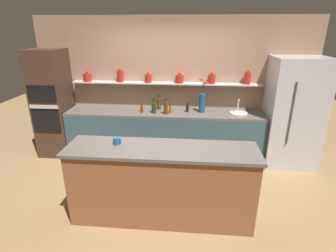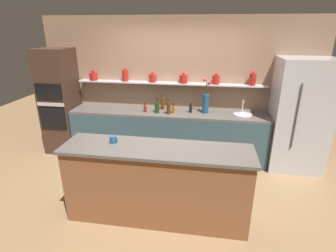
{
  "view_description": "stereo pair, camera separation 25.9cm",
  "coord_description": "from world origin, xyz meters",
  "views": [
    {
      "loc": [
        0.34,
        -3.39,
        2.4
      ],
      "look_at": [
        0.0,
        0.35,
        0.97
      ],
      "focal_mm": 28.0,
      "sensor_mm": 36.0,
      "label": 1
    },
    {
      "loc": [
        0.59,
        -3.36,
        2.4
      ],
      "look_at": [
        0.0,
        0.35,
        0.97
      ],
      "focal_mm": 28.0,
      "sensor_mm": 36.0,
      "label": 2
    }
  ],
  "objects": [
    {
      "name": "flower_vase",
      "position": [
        0.55,
        1.27,
        1.13
      ],
      "size": [
        0.14,
        0.11,
        0.64
      ],
      "color": "navy",
      "rests_on": "back_counter_unit"
    },
    {
      "name": "bottle_sauce_2",
      "position": [
        -0.55,
        1.15,
        0.99
      ],
      "size": [
        0.06,
        0.06,
        0.17
      ],
      "color": "maroon",
      "rests_on": "back_counter_unit"
    },
    {
      "name": "coffee_mug",
      "position": [
        -0.57,
        -0.47,
        1.07
      ],
      "size": [
        0.1,
        0.08,
        0.09
      ],
      "color": "#235184",
      "rests_on": "island_counter"
    },
    {
      "name": "ground_plane",
      "position": [
        0.0,
        0.0,
        0.0
      ],
      "size": [
        12.0,
        12.0,
        0.0
      ],
      "primitive_type": "plane",
      "color": "olive"
    },
    {
      "name": "oven_tower",
      "position": [
        -2.3,
        1.24,
        1.02
      ],
      "size": [
        0.61,
        0.64,
        2.03
      ],
      "color": "#3D281E",
      "rests_on": "ground_plane"
    },
    {
      "name": "back_wall_unit",
      "position": [
        -0.0,
        1.6,
        1.3
      ],
      "size": [
        5.2,
        0.28,
        2.6
      ],
      "color": "#937056",
      "rests_on": "ground_plane"
    },
    {
      "name": "back_counter_unit",
      "position": [
        -0.15,
        1.24,
        0.46
      ],
      "size": [
        3.65,
        0.62,
        0.92
      ],
      "color": "#334C56",
      "rests_on": "ground_plane"
    },
    {
      "name": "bottle_spirit_4",
      "position": [
        -0.27,
        1.38,
        1.03
      ],
      "size": [
        0.07,
        0.07,
        0.27
      ],
      "color": "#4C2D0C",
      "rests_on": "back_counter_unit"
    },
    {
      "name": "refrigerator",
      "position": [
        2.15,
        1.2,
        0.97
      ],
      "size": [
        0.9,
        0.73,
        1.94
      ],
      "color": "#B7B7BC",
      "rests_on": "ground_plane"
    },
    {
      "name": "bottle_wine_3",
      "position": [
        -0.33,
        1.14,
        1.02
      ],
      "size": [
        0.08,
        0.08,
        0.28
      ],
      "color": "#193814",
      "rests_on": "back_counter_unit"
    },
    {
      "name": "island_counter",
      "position": [
        0.0,
        -0.53,
        0.51
      ],
      "size": [
        2.37,
        0.61,
        1.02
      ],
      "color": "brown",
      "rests_on": "ground_plane"
    },
    {
      "name": "bottle_sauce_1",
      "position": [
        -0.03,
        1.17,
        1.0
      ],
      "size": [
        0.05,
        0.05,
        0.18
      ],
      "color": "#9E4C0A",
      "rests_on": "back_counter_unit"
    },
    {
      "name": "sink_fixture",
      "position": [
        1.21,
        1.25,
        0.94
      ],
      "size": [
        0.33,
        0.33,
        0.25
      ],
      "color": "#B7B7BC",
      "rests_on": "back_counter_unit"
    },
    {
      "name": "bottle_sauce_5",
      "position": [
        0.28,
        1.26,
        1.0
      ],
      "size": [
        0.05,
        0.05,
        0.18
      ],
      "color": "black",
      "rests_on": "back_counter_unit"
    },
    {
      "name": "bottle_spirit_0",
      "position": [
        -0.11,
        1.1,
        1.04
      ],
      "size": [
        0.07,
        0.07,
        0.28
      ],
      "color": "#4C2D0C",
      "rests_on": "back_counter_unit"
    }
  ]
}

